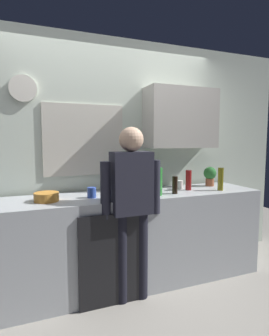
# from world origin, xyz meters

# --- Properties ---
(ground_plane) EXTENTS (8.00, 8.00, 0.00)m
(ground_plane) POSITION_xyz_m (0.00, 0.00, 0.00)
(ground_plane) COLOR #9E998E
(kitchen_counter) EXTENTS (3.02, 0.64, 0.93)m
(kitchen_counter) POSITION_xyz_m (0.00, 0.30, 0.47)
(kitchen_counter) COLOR #B2B7BC
(kitchen_counter) RESTS_ON ground_plane
(dishwasher_panel) EXTENTS (0.56, 0.02, 0.84)m
(dishwasher_panel) POSITION_xyz_m (-0.21, -0.03, 0.42)
(dishwasher_panel) COLOR black
(dishwasher_panel) RESTS_ON ground_plane
(back_wall_assembly) EXTENTS (4.62, 0.42, 2.60)m
(back_wall_assembly) POSITION_xyz_m (0.10, 0.70, 1.36)
(back_wall_assembly) COLOR silver
(back_wall_assembly) RESTS_ON ground_plane
(coffee_maker) EXTENTS (0.20, 0.20, 0.33)m
(coffee_maker) POSITION_xyz_m (0.25, 0.50, 1.08)
(coffee_maker) COLOR black
(coffee_maker) RESTS_ON kitchen_counter
(bottle_dark_sauce) EXTENTS (0.06, 0.06, 0.18)m
(bottle_dark_sauce) POSITION_xyz_m (0.54, 0.16, 1.02)
(bottle_dark_sauce) COLOR black
(bottle_dark_sauce) RESTS_ON kitchen_counter
(bottle_red_vinegar) EXTENTS (0.06, 0.06, 0.22)m
(bottle_red_vinegar) POSITION_xyz_m (0.78, 0.29, 1.04)
(bottle_red_vinegar) COLOR maroon
(bottle_red_vinegar) RESTS_ON kitchen_counter
(bottle_green_wine) EXTENTS (0.07, 0.07, 0.30)m
(bottle_green_wine) POSITION_xyz_m (0.40, 0.34, 1.08)
(bottle_green_wine) COLOR #195923
(bottle_green_wine) RESTS_ON kitchen_counter
(bottle_olive_oil) EXTENTS (0.06, 0.06, 0.25)m
(bottle_olive_oil) POSITION_xyz_m (1.10, 0.14, 1.06)
(bottle_olive_oil) COLOR olive
(bottle_olive_oil) RESTS_ON kitchen_counter
(bottle_clear_soda) EXTENTS (0.09, 0.09, 0.28)m
(bottle_clear_soda) POSITION_xyz_m (0.34, 0.15, 1.07)
(bottle_clear_soda) COLOR #2D8C33
(bottle_clear_soda) RESTS_ON kitchen_counter
(cup_blue_mug) EXTENTS (0.08, 0.08, 0.10)m
(cup_blue_mug) POSITION_xyz_m (-0.30, 0.27, 0.98)
(cup_blue_mug) COLOR #3351B2
(cup_blue_mug) RESTS_ON kitchen_counter
(cup_yellow_cup) EXTENTS (0.07, 0.07, 0.08)m
(cup_yellow_cup) POSITION_xyz_m (0.18, 0.08, 0.98)
(cup_yellow_cup) COLOR yellow
(cup_yellow_cup) RESTS_ON kitchen_counter
(cup_white_mug) EXTENTS (0.08, 0.08, 0.09)m
(cup_white_mug) POSITION_xyz_m (0.73, 0.38, 0.98)
(cup_white_mug) COLOR white
(cup_white_mug) RESTS_ON kitchen_counter
(mixing_bowl) EXTENTS (0.22, 0.22, 0.08)m
(mixing_bowl) POSITION_xyz_m (-0.71, 0.27, 0.97)
(mixing_bowl) COLOR orange
(mixing_bowl) RESTS_ON kitchen_counter
(potted_plant) EXTENTS (0.15, 0.15, 0.23)m
(potted_plant) POSITION_xyz_m (1.17, 0.43, 1.07)
(potted_plant) COLOR #9E5638
(potted_plant) RESTS_ON kitchen_counter
(dish_soap) EXTENTS (0.06, 0.06, 0.18)m
(dish_soap) POSITION_xyz_m (0.24, 0.27, 1.01)
(dish_soap) COLOR green
(dish_soap) RESTS_ON kitchen_counter
(person_at_sink) EXTENTS (0.57, 0.22, 1.60)m
(person_at_sink) POSITION_xyz_m (0.00, 0.00, 0.95)
(person_at_sink) COLOR black
(person_at_sink) RESTS_ON ground_plane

